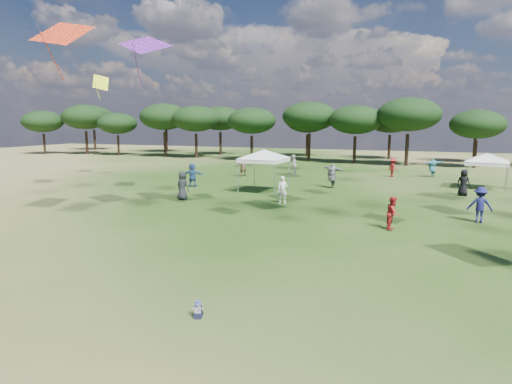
% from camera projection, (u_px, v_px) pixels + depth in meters
% --- Properties ---
extents(ground, '(140.00, 140.00, 0.00)m').
position_uv_depth(ground, '(165.00, 366.00, 8.63)').
color(ground, '#294916').
rests_on(ground, ground).
extents(tree_line, '(108.78, 17.63, 7.77)m').
position_uv_depth(tree_line, '(402.00, 117.00, 50.62)').
color(tree_line, black).
rests_on(tree_line, ground).
extents(tent_left, '(5.81, 5.81, 3.29)m').
position_uv_depth(tent_left, '(264.00, 151.00, 29.40)').
color(tent_left, gray).
rests_on(tent_left, ground).
extents(tent_right, '(5.68, 5.68, 2.94)m').
position_uv_depth(tent_right, '(488.00, 155.00, 31.07)').
color(tent_right, gray).
rests_on(tent_right, ground).
extents(toddler, '(0.33, 0.36, 0.45)m').
position_uv_depth(toddler, '(198.00, 310.00, 10.73)').
color(toddler, black).
rests_on(toddler, ground).
extents(festival_crowd, '(24.04, 22.23, 1.88)m').
position_uv_depth(festival_crowd, '(336.00, 175.00, 32.36)').
color(festival_crowd, maroon).
rests_on(festival_crowd, ground).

